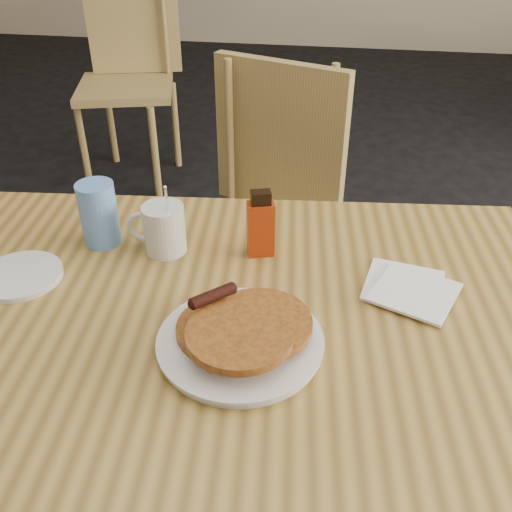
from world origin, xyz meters
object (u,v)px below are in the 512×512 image
Objects in this scene: chair_main_far at (274,198)px; blue_tumbler at (99,214)px; chair_wall_extra at (129,58)px; coffee_mug at (163,228)px; pancake_plate at (241,336)px; main_table at (229,324)px; syrup_bottle at (261,226)px.

blue_tumbler is at bearing -97.39° from chair_main_far.
coffee_mug is at bearing -82.68° from chair_wall_extra.
chair_wall_extra is at bearing 108.45° from blue_tumbler.
chair_wall_extra is 3.67× the size of pancake_plate.
pancake_plate reaches higher than main_table.
main_table is at bearing -29.95° from blue_tumbler.
pancake_plate is 0.46m from blue_tumbler.
coffee_mug is (-0.16, -0.58, 0.22)m from chair_main_far.
syrup_bottle is 0.35m from blue_tumbler.
chair_wall_extra is at bearing 114.54° from pancake_plate.
chair_main_far is 6.91× the size of blue_tumbler.
chair_main_far is at bearing 61.93° from blue_tumbler.
pancake_plate is (0.04, -0.10, 0.06)m from main_table.
chair_wall_extra is 7.11× the size of syrup_bottle.
main_table is at bearing -115.52° from syrup_bottle.
syrup_bottle is at bearing -77.31° from chair_wall_extra.
main_table is at bearing -29.48° from coffee_mug.
blue_tumbler is at bearing 150.05° from main_table.
blue_tumbler is at bearing 165.27° from syrup_bottle.
pancake_plate is 0.30m from syrup_bottle.
coffee_mug reaches higher than pancake_plate.
coffee_mug reaches higher than blue_tumbler.
blue_tumbler is at bearing 142.01° from pancake_plate.
chair_main_far is 0.64m from coffee_mug.
main_table is 4.96× the size of pancake_plate.
chair_main_far is at bearing 89.78° from coffee_mug.
blue_tumbler is at bearing -168.30° from coffee_mug.
coffee_mug reaches higher than syrup_bottle.
main_table is at bearing -80.26° from chair_wall_extra.
coffee_mug is (-0.22, 0.27, 0.03)m from pancake_plate.
syrup_bottle is at bearing -64.92° from chair_main_far.
chair_wall_extra is 2.39m from pancake_plate.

